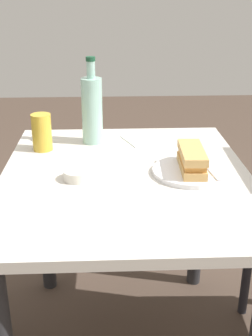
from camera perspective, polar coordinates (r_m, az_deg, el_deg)
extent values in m
cube|color=beige|center=(1.37, 0.00, -1.35)|extent=(0.92, 0.78, 0.03)
cylinder|color=#262628|center=(1.91, -10.54, -6.50)|extent=(0.06, 0.06, 0.69)
cylinder|color=#262628|center=(1.93, 9.35, -6.09)|extent=(0.06, 0.06, 0.69)
cylinder|color=black|center=(1.86, 15.55, -12.46)|extent=(0.04, 0.04, 0.44)
cylinder|color=white|center=(1.38, 8.48, -0.46)|extent=(0.24, 0.24, 0.01)
cube|color=tan|center=(1.37, 8.53, 0.31)|extent=(0.19, 0.08, 0.02)
cube|color=#CC8438|center=(1.36, 8.58, 1.15)|extent=(0.18, 0.07, 0.02)
cube|color=tan|center=(1.35, 8.63, 2.00)|extent=(0.19, 0.08, 0.02)
cube|color=silver|center=(1.35, 11.32, -0.74)|extent=(0.10, 0.03, 0.00)
cube|color=#59331E|center=(1.42, 10.04, 0.76)|extent=(0.08, 0.02, 0.01)
cylinder|color=#99C6B7|center=(1.61, -4.45, 7.41)|extent=(0.08, 0.08, 0.24)
cylinder|color=#99C6B7|center=(1.57, -4.62, 12.65)|extent=(0.03, 0.03, 0.06)
cylinder|color=#19472D|center=(1.57, -4.66, 14.00)|extent=(0.03, 0.03, 0.02)
cylinder|color=gold|center=(1.57, -10.92, 4.60)|extent=(0.07, 0.07, 0.13)
cylinder|color=silver|center=(1.33, -6.34, -0.89)|extent=(0.09, 0.09, 0.03)
cube|color=white|center=(1.66, 2.42, 3.77)|extent=(0.18, 0.18, 0.00)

